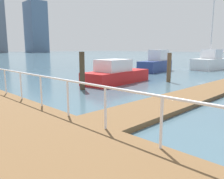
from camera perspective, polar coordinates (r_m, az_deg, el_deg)
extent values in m
plane|color=#476675|center=(19.56, -24.15, 2.37)|extent=(300.00, 300.00, 0.00)
cube|color=brown|center=(12.29, 20.47, -1.11)|extent=(15.32, 2.00, 0.18)
cylinder|color=white|center=(4.62, 12.19, -8.16)|extent=(0.06, 0.06, 1.05)
cylinder|color=white|center=(5.60, -1.67, -4.67)|extent=(0.06, 0.06, 1.05)
cylinder|color=white|center=(6.81, -10.92, -2.15)|extent=(0.06, 0.06, 1.05)
cylinder|color=white|center=(8.16, -17.23, -0.40)|extent=(0.06, 0.06, 1.05)
cylinder|color=white|center=(9.59, -21.71, 0.85)|extent=(0.06, 0.06, 1.05)
cylinder|color=white|center=(11.06, -25.01, 1.77)|extent=(0.06, 0.06, 1.05)
cylinder|color=white|center=(6.72, -11.07, 2.22)|extent=(0.06, 22.33, 0.06)
cylinder|color=#473826|center=(13.26, -7.46, 4.61)|extent=(0.30, 0.30, 2.18)
cylinder|color=brown|center=(16.70, 14.02, 5.33)|extent=(0.29, 0.29, 2.06)
cube|color=navy|center=(24.33, 10.73, 5.75)|extent=(5.18, 2.60, 1.11)
cube|color=white|center=(24.94, 11.51, 8.40)|extent=(2.43, 1.77, 1.13)
cube|color=red|center=(15.94, 1.14, 3.18)|extent=(5.35, 2.44, 0.83)
cube|color=white|center=(15.59, 0.31, 6.04)|extent=(2.40, 1.79, 0.80)
cube|color=white|center=(28.50, 23.11, 5.86)|extent=(5.13, 2.31, 1.22)
cube|color=white|center=(28.77, 23.54, 8.14)|extent=(1.99, 1.78, 1.05)
cylinder|color=silver|center=(28.58, 23.75, 14.86)|extent=(0.12, 0.12, 7.76)
cube|color=slate|center=(152.68, -18.41, 14.46)|extent=(10.98, 14.42, 30.11)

